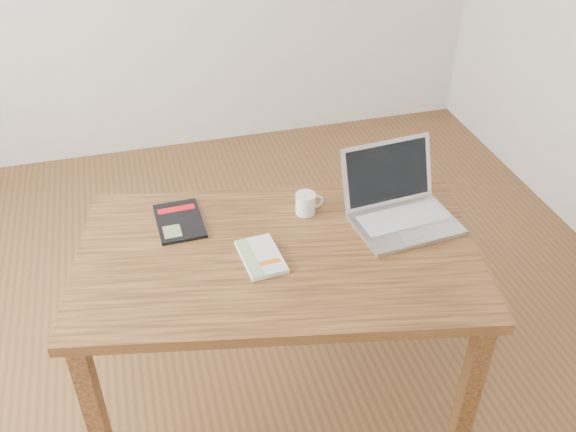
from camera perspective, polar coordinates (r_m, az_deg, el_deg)
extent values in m
plane|color=brown|center=(2.82, -4.82, -13.49)|extent=(4.00, 4.00, 0.00)
cube|color=#563519|center=(2.21, -0.84, -3.59)|extent=(1.51, 1.05, 0.04)
cube|color=#563519|center=(2.32, -16.71, -16.64)|extent=(0.07, 0.07, 0.71)
cube|color=#563519|center=(2.36, 15.74, -15.05)|extent=(0.07, 0.07, 0.71)
cube|color=#563519|center=(2.77, -14.38, -5.59)|extent=(0.07, 0.07, 0.71)
cube|color=#563519|center=(2.80, 11.85, -4.48)|extent=(0.07, 0.07, 0.71)
cube|color=silver|center=(2.17, -2.40, -3.65)|extent=(0.14, 0.22, 0.01)
cube|color=silver|center=(2.17, -2.40, -3.63)|extent=(0.14, 0.22, 0.02)
cube|color=#84A873|center=(2.16, -3.46, -3.68)|extent=(0.06, 0.21, 0.00)
cube|color=#E55910|center=(2.13, -1.63, -4.08)|extent=(0.07, 0.03, 0.00)
cube|color=black|center=(2.36, -9.63, -0.44)|extent=(0.17, 0.25, 0.01)
cube|color=#B70D15|center=(2.42, -9.90, 0.61)|extent=(0.14, 0.04, 0.00)
cube|color=#788959|center=(2.31, -10.26, -1.35)|extent=(0.06, 0.07, 0.00)
cube|color=silver|center=(2.35, 10.42, -0.71)|extent=(0.38, 0.29, 0.02)
cube|color=silver|center=(2.37, 10.09, -0.12)|extent=(0.32, 0.16, 0.00)
cube|color=#BCBCC1|center=(2.30, 11.37, -1.58)|extent=(0.11, 0.07, 0.00)
cube|color=silver|center=(2.40, 8.82, 3.83)|extent=(0.37, 0.12, 0.23)
cube|color=black|center=(2.39, 8.88, 3.81)|extent=(0.33, 0.10, 0.20)
cylinder|color=white|center=(2.36, 1.57, 1.12)|extent=(0.07, 0.07, 0.08)
cylinder|color=black|center=(2.34, 1.58, 1.84)|extent=(0.06, 0.06, 0.01)
torus|color=white|center=(2.38, 2.55, 1.31)|extent=(0.06, 0.01, 0.06)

